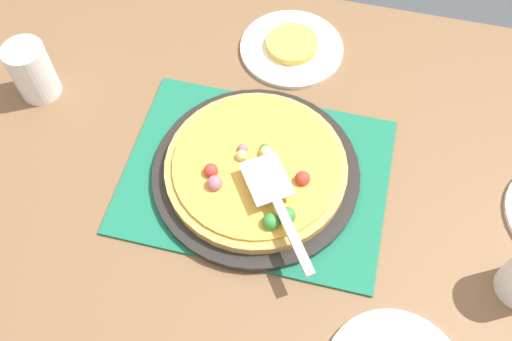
# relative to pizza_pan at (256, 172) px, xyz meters

# --- Properties ---
(ground_plane) EXTENTS (8.00, 8.00, 0.00)m
(ground_plane) POSITION_rel_pizza_pan_xyz_m (0.00, 0.00, -0.76)
(ground_plane) COLOR #3D4247
(dining_table) EXTENTS (1.40, 1.00, 0.75)m
(dining_table) POSITION_rel_pizza_pan_xyz_m (0.00, 0.00, -0.12)
(dining_table) COLOR brown
(dining_table) RESTS_ON ground_plane
(placemat) EXTENTS (0.48, 0.36, 0.01)m
(placemat) POSITION_rel_pizza_pan_xyz_m (0.00, 0.00, -0.01)
(placemat) COLOR #196B4C
(placemat) RESTS_ON dining_table
(pizza_pan) EXTENTS (0.38, 0.38, 0.01)m
(pizza_pan) POSITION_rel_pizza_pan_xyz_m (0.00, 0.00, 0.00)
(pizza_pan) COLOR black
(pizza_pan) RESTS_ON placemat
(pizza) EXTENTS (0.33, 0.33, 0.05)m
(pizza) POSITION_rel_pizza_pan_xyz_m (-0.00, 0.00, 0.02)
(pizza) COLOR tan
(pizza) RESTS_ON pizza_pan
(plate_far_right) EXTENTS (0.22, 0.22, 0.01)m
(plate_far_right) POSITION_rel_pizza_pan_xyz_m (-0.00, -0.32, -0.01)
(plate_far_right) COLOR white
(plate_far_right) RESTS_ON dining_table
(served_slice_right) EXTENTS (0.11, 0.11, 0.02)m
(served_slice_right) POSITION_rel_pizza_pan_xyz_m (-0.00, -0.32, 0.01)
(served_slice_right) COLOR #EAB747
(served_slice_right) RESTS_ON plate_far_right
(cup_near) EXTENTS (0.08, 0.08, 0.12)m
(cup_near) POSITION_rel_pizza_pan_xyz_m (0.47, -0.09, 0.05)
(cup_near) COLOR white
(cup_near) RESTS_ON dining_table
(pizza_server) EXTENTS (0.17, 0.21, 0.01)m
(pizza_server) POSITION_rel_pizza_pan_xyz_m (-0.06, 0.08, 0.06)
(pizza_server) COLOR silver
(pizza_server) RESTS_ON pizza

